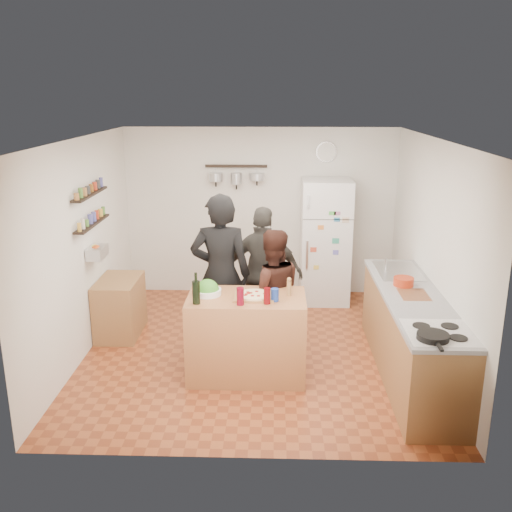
{
  "coord_description": "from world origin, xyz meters",
  "views": [
    {
      "loc": [
        0.21,
        -6.26,
        3.01
      ],
      "look_at": [
        0.0,
        0.1,
        1.15
      ],
      "focal_mm": 40.0,
      "sensor_mm": 36.0,
      "label": 1
    }
  ],
  "objects_px": {
    "prep_island": "(247,336)",
    "salad_bowl": "(207,292)",
    "person_back": "(264,273)",
    "fridge": "(325,241)",
    "side_table": "(120,307)",
    "wine_bottle": "(196,292)",
    "skillet": "(433,336)",
    "person_center": "(271,294)",
    "counter_run": "(411,336)",
    "pepper_mill": "(289,288)",
    "person_left": "(221,275)",
    "red_bowl": "(404,282)",
    "salt_canister": "(275,295)",
    "wall_clock": "(326,152)"
  },
  "relations": [
    {
      "from": "salt_canister",
      "to": "person_center",
      "type": "relative_size",
      "value": 0.09
    },
    {
      "from": "wall_clock",
      "to": "salt_canister",
      "type": "bearing_deg",
      "value": -104.5
    },
    {
      "from": "prep_island",
      "to": "side_table",
      "type": "height_order",
      "value": "prep_island"
    },
    {
      "from": "salt_canister",
      "to": "skillet",
      "type": "height_order",
      "value": "salt_canister"
    },
    {
      "from": "counter_run",
      "to": "side_table",
      "type": "xyz_separation_m",
      "value": [
        -3.44,
        0.98,
        -0.09
      ]
    },
    {
      "from": "person_back",
      "to": "fridge",
      "type": "xyz_separation_m",
      "value": [
        0.87,
        1.3,
        0.07
      ]
    },
    {
      "from": "wine_bottle",
      "to": "red_bowl",
      "type": "distance_m",
      "value": 2.31
    },
    {
      "from": "prep_island",
      "to": "salad_bowl",
      "type": "distance_m",
      "value": 0.64
    },
    {
      "from": "person_left",
      "to": "skillet",
      "type": "distance_m",
      "value": 2.58
    },
    {
      "from": "salt_canister",
      "to": "side_table",
      "type": "relative_size",
      "value": 0.17
    },
    {
      "from": "red_bowl",
      "to": "wine_bottle",
      "type": "bearing_deg",
      "value": -164.8
    },
    {
      "from": "salad_bowl",
      "to": "person_back",
      "type": "distance_m",
      "value": 1.18
    },
    {
      "from": "prep_island",
      "to": "counter_run",
      "type": "xyz_separation_m",
      "value": [
        1.78,
        0.06,
        -0.01
      ]
    },
    {
      "from": "person_center",
      "to": "pepper_mill",
      "type": "bearing_deg",
      "value": 102.62
    },
    {
      "from": "pepper_mill",
      "to": "side_table",
      "type": "height_order",
      "value": "pepper_mill"
    },
    {
      "from": "salt_canister",
      "to": "person_center",
      "type": "distance_m",
      "value": 0.65
    },
    {
      "from": "counter_run",
      "to": "fridge",
      "type": "relative_size",
      "value": 1.46
    },
    {
      "from": "counter_run",
      "to": "skillet",
      "type": "height_order",
      "value": "skillet"
    },
    {
      "from": "pepper_mill",
      "to": "person_back",
      "type": "distance_m",
      "value": 1.07
    },
    {
      "from": "side_table",
      "to": "person_left",
      "type": "bearing_deg",
      "value": -18.64
    },
    {
      "from": "prep_island",
      "to": "salad_bowl",
      "type": "bearing_deg",
      "value": 173.21
    },
    {
      "from": "person_back",
      "to": "counter_run",
      "type": "height_order",
      "value": "person_back"
    },
    {
      "from": "salad_bowl",
      "to": "person_left",
      "type": "xyz_separation_m",
      "value": [
        0.09,
        0.54,
        0.01
      ]
    },
    {
      "from": "person_center",
      "to": "counter_run",
      "type": "distance_m",
      "value": 1.6
    },
    {
      "from": "salad_bowl",
      "to": "person_back",
      "type": "relative_size",
      "value": 0.18
    },
    {
      "from": "person_center",
      "to": "counter_run",
      "type": "bearing_deg",
      "value": 153.74
    },
    {
      "from": "salt_canister",
      "to": "prep_island",
      "type": "bearing_deg",
      "value": 158.2
    },
    {
      "from": "salad_bowl",
      "to": "pepper_mill",
      "type": "relative_size",
      "value": 1.9
    },
    {
      "from": "salt_canister",
      "to": "person_back",
      "type": "relative_size",
      "value": 0.08
    },
    {
      "from": "skillet",
      "to": "person_back",
      "type": "bearing_deg",
      "value": 125.72
    },
    {
      "from": "salad_bowl",
      "to": "salt_canister",
      "type": "height_order",
      "value": "salt_canister"
    },
    {
      "from": "salad_bowl",
      "to": "person_left",
      "type": "distance_m",
      "value": 0.55
    },
    {
      "from": "prep_island",
      "to": "person_back",
      "type": "distance_m",
      "value": 1.14
    },
    {
      "from": "prep_island",
      "to": "skillet",
      "type": "relative_size",
      "value": 4.46
    },
    {
      "from": "prep_island",
      "to": "counter_run",
      "type": "relative_size",
      "value": 0.48
    },
    {
      "from": "pepper_mill",
      "to": "person_left",
      "type": "height_order",
      "value": "person_left"
    },
    {
      "from": "salt_canister",
      "to": "wall_clock",
      "type": "distance_m",
      "value": 3.13
    },
    {
      "from": "pepper_mill",
      "to": "red_bowl",
      "type": "relative_size",
      "value": 0.71
    },
    {
      "from": "skillet",
      "to": "salad_bowl",
      "type": "bearing_deg",
      "value": 152.56
    },
    {
      "from": "person_center",
      "to": "counter_run",
      "type": "xyz_separation_m",
      "value": [
        1.52,
        -0.42,
        -0.31
      ]
    },
    {
      "from": "fridge",
      "to": "side_table",
      "type": "distance_m",
      "value": 3.04
    },
    {
      "from": "prep_island",
      "to": "fridge",
      "type": "relative_size",
      "value": 0.69
    },
    {
      "from": "pepper_mill",
      "to": "red_bowl",
      "type": "bearing_deg",
      "value": 14.7
    },
    {
      "from": "salad_bowl",
      "to": "fridge",
      "type": "relative_size",
      "value": 0.17
    },
    {
      "from": "person_back",
      "to": "side_table",
      "type": "bearing_deg",
      "value": 12.46
    },
    {
      "from": "fridge",
      "to": "salt_canister",
      "type": "bearing_deg",
      "value": -106.32
    },
    {
      "from": "person_left",
      "to": "counter_run",
      "type": "distance_m",
      "value": 2.23
    },
    {
      "from": "wine_bottle",
      "to": "skillet",
      "type": "distance_m",
      "value": 2.33
    },
    {
      "from": "pepper_mill",
      "to": "wall_clock",
      "type": "distance_m",
      "value": 2.95
    },
    {
      "from": "prep_island",
      "to": "salad_bowl",
      "type": "relative_size",
      "value": 4.15
    }
  ]
}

